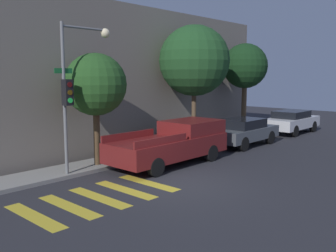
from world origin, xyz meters
The scene contains 11 objects.
ground_plane centered at (0.00, 0.00, 0.00)m, with size 60.00×60.00×0.00m, color #28282D.
sidewalk centered at (0.00, 4.02, 0.07)m, with size 26.00×1.65×0.14m, color gray.
building_row centered at (0.00, 8.25, 3.46)m, with size 26.00×6.00×6.92m, color slate.
crosswalk centered at (-2.60, 0.80, 0.00)m, with size 4.59×2.60×0.00m.
traffic_light_pole centered at (-1.56, 3.37, 3.53)m, with size 2.38×0.56×5.46m.
pickup_truck centered at (2.23, 2.10, 0.88)m, with size 5.42×2.08×1.70m.
sedan_near_corner centered at (7.66, 2.10, 0.76)m, with size 4.33×1.87×1.40m.
sedan_middle centered at (13.45, 2.10, 0.77)m, with size 4.50×1.87×1.42m.
tree_near_corner centered at (-0.39, 3.81, 3.26)m, with size 2.41×2.41×4.49m.
tree_midblock centered at (5.67, 3.81, 4.35)m, with size 3.54×3.54×6.13m.
tree_far_end centered at (10.49, 3.81, 4.15)m, with size 2.65×2.65×5.52m.
Camera 1 is at (-9.15, -8.05, 3.63)m, focal length 40.00 mm.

